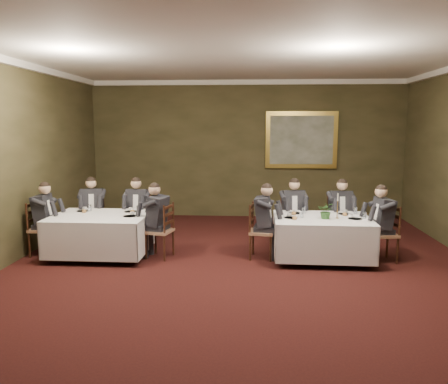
# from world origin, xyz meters

# --- Properties ---
(ground) EXTENTS (10.00, 10.00, 0.00)m
(ground) POSITION_xyz_m (0.00, 0.00, 0.00)
(ground) COLOR black
(ground) RESTS_ON ground
(ceiling) EXTENTS (8.00, 10.00, 0.10)m
(ceiling) POSITION_xyz_m (0.00, 0.00, 3.50)
(ceiling) COLOR silver
(ceiling) RESTS_ON back_wall
(back_wall) EXTENTS (8.00, 0.10, 3.50)m
(back_wall) POSITION_xyz_m (0.00, 5.00, 1.75)
(back_wall) COLOR #2E2B17
(back_wall) RESTS_ON ground
(front_wall) EXTENTS (8.00, 0.10, 3.50)m
(front_wall) POSITION_xyz_m (0.00, -5.00, 1.75)
(front_wall) COLOR #2E2B17
(front_wall) RESTS_ON ground
(crown_molding) EXTENTS (8.00, 10.00, 0.12)m
(crown_molding) POSITION_xyz_m (0.00, 0.00, 3.44)
(crown_molding) COLOR white
(crown_molding) RESTS_ON back_wall
(table_main) EXTENTS (1.72, 1.33, 0.67)m
(table_main) POSITION_xyz_m (1.39, 1.32, 0.45)
(table_main) COLOR black
(table_main) RESTS_ON ground
(table_second) EXTENTS (1.74, 1.33, 0.67)m
(table_second) POSITION_xyz_m (-2.60, 1.29, 0.45)
(table_second) COLOR black
(table_second) RESTS_ON ground
(chair_main_backleft) EXTENTS (0.50, 0.48, 1.00)m
(chair_main_backleft) POSITION_xyz_m (0.95, 2.20, 0.28)
(chair_main_backleft) COLOR #946A4B
(chair_main_backleft) RESTS_ON ground
(diner_main_backleft) EXTENTS (0.47, 0.53, 1.35)m
(diner_main_backleft) POSITION_xyz_m (0.95, 2.19, 0.51)
(diner_main_backleft) COLOR black
(diner_main_backleft) RESTS_ON chair_main_backleft
(chair_main_backright) EXTENTS (0.49, 0.47, 1.00)m
(chair_main_backright) POSITION_xyz_m (1.86, 2.19, 0.28)
(chair_main_backright) COLOR #946A4B
(chair_main_backright) RESTS_ON ground
(diner_main_backright) EXTENTS (0.45, 0.52, 1.35)m
(diner_main_backright) POSITION_xyz_m (1.86, 2.17, 0.51)
(diner_main_backright) COLOR black
(diner_main_backright) RESTS_ON chair_main_backright
(chair_main_endleft) EXTENTS (0.47, 0.49, 1.00)m
(chair_main_endleft) POSITION_xyz_m (0.31, 1.35, 0.28)
(chair_main_endleft) COLOR #946A4B
(chair_main_endleft) RESTS_ON ground
(diner_main_endleft) EXTENTS (0.53, 0.46, 1.35)m
(diner_main_endleft) POSITION_xyz_m (0.33, 1.35, 0.51)
(diner_main_endleft) COLOR black
(diner_main_endleft) RESTS_ON chair_main_endleft
(chair_main_endright) EXTENTS (0.48, 0.50, 1.00)m
(chair_main_endright) POSITION_xyz_m (2.46, 1.30, 0.28)
(chair_main_endright) COLOR #946A4B
(chair_main_endright) RESTS_ON ground
(diner_main_endright) EXTENTS (0.54, 0.47, 1.35)m
(diner_main_endright) POSITION_xyz_m (2.45, 1.30, 0.51)
(diner_main_endright) COLOR black
(diner_main_endright) RESTS_ON chair_main_endright
(chair_sec_backleft) EXTENTS (0.52, 0.50, 1.00)m
(chair_sec_backleft) POSITION_xyz_m (-3.06, 2.18, 0.28)
(chair_sec_backleft) COLOR #946A4B
(chair_sec_backleft) RESTS_ON ground
(diner_sec_backleft) EXTENTS (0.49, 0.55, 1.35)m
(diner_sec_backleft) POSITION_xyz_m (-3.06, 2.17, 0.51)
(diner_sec_backleft) COLOR black
(diner_sec_backleft) RESTS_ON chair_sec_backleft
(chair_sec_backright) EXTENTS (0.46, 0.44, 1.00)m
(chair_sec_backright) POSITION_xyz_m (-2.13, 2.17, 0.28)
(chair_sec_backright) COLOR #946A4B
(chair_sec_backright) RESTS_ON ground
(diner_sec_backright) EXTENTS (0.44, 0.50, 1.35)m
(diner_sec_backright) POSITION_xyz_m (-2.13, 2.16, 0.51)
(diner_sec_backright) COLOR black
(diner_sec_backright) RESTS_ON chair_sec_backright
(chair_sec_endright) EXTENTS (0.52, 0.53, 1.00)m
(chair_sec_endright) POSITION_xyz_m (-1.50, 1.28, 0.28)
(chair_sec_endright) COLOR #946A4B
(chair_sec_endright) RESTS_ON ground
(diner_sec_endright) EXTENTS (0.56, 0.51, 1.35)m
(diner_sec_endright) POSITION_xyz_m (-1.51, 1.28, 0.51)
(diner_sec_endright) COLOR black
(diner_sec_endright) RESTS_ON chair_sec_endright
(chair_sec_endleft) EXTENTS (0.44, 0.46, 1.00)m
(chair_sec_endleft) POSITION_xyz_m (-3.70, 1.29, 0.28)
(chair_sec_endleft) COLOR #946A4B
(chair_sec_endleft) RESTS_ON ground
(diner_sec_endleft) EXTENTS (0.50, 0.43, 1.35)m
(diner_sec_endleft) POSITION_xyz_m (-3.69, 1.29, 0.51)
(diner_sec_endleft) COLOR black
(diner_sec_endleft) RESTS_ON chair_sec_endleft
(centerpiece) EXTENTS (0.34, 0.31, 0.31)m
(centerpiece) POSITION_xyz_m (1.44, 1.23, 0.92)
(centerpiece) COLOR #2D5926
(centerpiece) RESTS_ON table_main
(candlestick) EXTENTS (0.07, 0.07, 0.46)m
(candlestick) POSITION_xyz_m (1.64, 1.29, 0.93)
(candlestick) COLOR #A87C33
(candlestick) RESTS_ON table_main
(place_setting_table_main) EXTENTS (0.33, 0.31, 0.14)m
(place_setting_table_main) POSITION_xyz_m (0.99, 1.72, 0.80)
(place_setting_table_main) COLOR white
(place_setting_table_main) RESTS_ON table_main
(place_setting_table_second) EXTENTS (0.33, 0.31, 0.14)m
(place_setting_table_second) POSITION_xyz_m (-3.01, 1.68, 0.80)
(place_setting_table_second) COLOR white
(place_setting_table_second) RESTS_ON table_second
(painting) EXTENTS (1.80, 0.09, 1.44)m
(painting) POSITION_xyz_m (1.39, 4.94, 2.00)
(painting) COLOR gold
(painting) RESTS_ON back_wall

